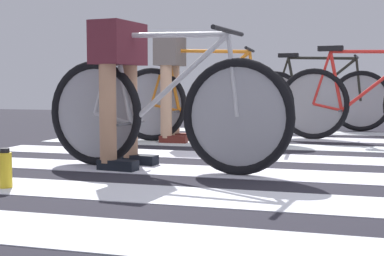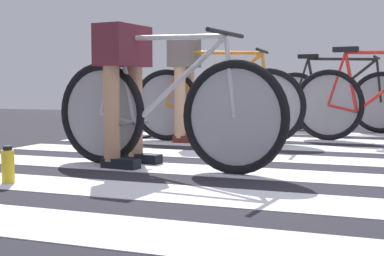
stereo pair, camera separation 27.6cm
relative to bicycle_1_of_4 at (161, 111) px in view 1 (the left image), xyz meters
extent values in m
cube|color=#222129|center=(0.87, 0.21, -0.40)|extent=(18.00, 14.00, 0.02)
cube|color=silver|center=(1.00, -1.50, -0.38)|extent=(5.20, 0.44, 0.00)
cube|color=silver|center=(0.85, -0.76, -0.38)|extent=(5.20, 0.44, 0.00)
cube|color=silver|center=(0.95, 0.02, -0.38)|extent=(5.20, 0.44, 0.00)
cube|color=silver|center=(0.91, 0.78, -0.38)|extent=(5.20, 0.44, 0.00)
cube|color=silver|center=(0.91, 1.54, -0.38)|extent=(5.20, 0.44, 0.00)
cube|color=silver|center=(0.87, 2.28, -0.38)|extent=(5.20, 0.44, 0.00)
cube|color=silver|center=(0.75, 3.04, -0.38)|extent=(5.20, 0.44, 0.00)
torus|color=black|center=(-0.50, 0.06, -0.03)|extent=(0.72, 0.15, 0.72)
torus|color=black|center=(0.51, -0.07, -0.03)|extent=(0.72, 0.15, 0.72)
cylinder|color=gray|center=(-0.50, 0.06, -0.03)|extent=(0.60, 0.08, 0.61)
cylinder|color=gray|center=(0.51, -0.07, -0.03)|extent=(0.60, 0.08, 0.61)
cylinder|color=#B1B1B7|center=(0.05, -0.01, 0.48)|extent=(0.80, 0.14, 0.05)
cylinder|color=#B1B1B7|center=(0.11, -0.01, 0.19)|extent=(0.70, 0.12, 0.59)
cylinder|color=#B1B1B7|center=(-0.28, 0.04, 0.20)|extent=(0.16, 0.05, 0.59)
cylinder|color=#B1B1B7|center=(-0.36, 0.05, -0.06)|extent=(0.29, 0.06, 0.09)
cylinder|color=#B1B1B7|center=(-0.42, 0.05, 0.23)|extent=(0.19, 0.05, 0.53)
cylinder|color=#B1B1B7|center=(0.48, -0.06, 0.22)|extent=(0.09, 0.04, 0.50)
cube|color=black|center=(-0.34, 0.04, 0.52)|extent=(0.25, 0.12, 0.05)
cylinder|color=black|center=(0.45, -0.06, 0.49)|extent=(0.09, 0.52, 0.03)
cylinder|color=#4C4C51|center=(-0.22, 0.03, -0.09)|extent=(0.06, 0.34, 0.02)
cylinder|color=#A87A5B|center=(-0.30, 0.18, 0.10)|extent=(0.11, 0.11, 0.87)
cylinder|color=#A87A5B|center=(-0.33, -0.10, 0.10)|extent=(0.11, 0.11, 0.87)
cube|color=#531E29|center=(-0.31, 0.04, 0.44)|extent=(0.27, 0.43, 0.28)
cube|color=black|center=(-0.23, 0.17, -0.35)|extent=(0.27, 0.13, 0.07)
cube|color=black|center=(-0.26, -0.11, -0.35)|extent=(0.27, 0.13, 0.07)
torus|color=black|center=(-0.69, 1.69, -0.03)|extent=(0.72, 0.09, 0.72)
torus|color=black|center=(0.33, 1.74, -0.03)|extent=(0.72, 0.09, 0.72)
cylinder|color=gray|center=(-0.69, 1.69, -0.03)|extent=(0.61, 0.03, 0.61)
cylinder|color=gray|center=(0.33, 1.74, -0.03)|extent=(0.61, 0.03, 0.61)
cylinder|color=orange|center=(-0.13, 1.72, 0.48)|extent=(0.80, 0.07, 0.05)
cylinder|color=orange|center=(-0.07, 1.72, 0.19)|extent=(0.70, 0.06, 0.59)
cylinder|color=orange|center=(-0.47, 1.70, 0.20)|extent=(0.15, 0.04, 0.59)
cylinder|color=orange|center=(-0.55, 1.70, -0.06)|extent=(0.29, 0.04, 0.09)
cylinder|color=orange|center=(-0.61, 1.70, 0.23)|extent=(0.19, 0.03, 0.53)
cylinder|color=orange|center=(0.30, 1.73, 0.22)|extent=(0.09, 0.03, 0.50)
cube|color=black|center=(-0.53, 1.70, 0.52)|extent=(0.24, 0.10, 0.05)
cylinder|color=black|center=(0.27, 1.73, 0.49)|extent=(0.05, 0.52, 0.03)
cylinder|color=#4C4C51|center=(-0.41, 1.71, -0.09)|extent=(0.03, 0.34, 0.02)
cylinder|color=tan|center=(-0.51, 1.84, 0.13)|extent=(0.11, 0.11, 0.92)
cylinder|color=tan|center=(-0.49, 1.56, 0.13)|extent=(0.11, 0.11, 0.92)
cube|color=#685E5A|center=(-0.50, 1.70, 0.49)|extent=(0.24, 0.42, 0.28)
cube|color=#581D17|center=(-0.44, 1.84, -0.35)|extent=(0.26, 0.11, 0.07)
cube|color=#581D17|center=(-0.42, 1.56, -0.35)|extent=(0.26, 0.11, 0.07)
torus|color=black|center=(0.82, 2.29, -0.03)|extent=(0.72, 0.15, 0.72)
cylinder|color=gray|center=(0.82, 2.29, -0.03)|extent=(0.60, 0.09, 0.61)
cylinder|color=red|center=(1.38, 2.22, 0.48)|extent=(0.80, 0.14, 0.05)
cylinder|color=red|center=(1.44, 2.21, 0.19)|extent=(0.70, 0.13, 0.59)
cylinder|color=red|center=(1.04, 2.26, 0.20)|extent=(0.16, 0.05, 0.59)
cylinder|color=red|center=(0.96, 2.27, -0.06)|extent=(0.29, 0.06, 0.09)
cylinder|color=red|center=(0.90, 2.28, 0.23)|extent=(0.19, 0.05, 0.53)
cube|color=black|center=(0.98, 2.27, 0.52)|extent=(0.25, 0.12, 0.05)
cylinder|color=#4C4C51|center=(1.10, 2.25, -0.09)|extent=(0.06, 0.34, 0.02)
torus|color=black|center=(0.29, 3.46, -0.03)|extent=(0.72, 0.11, 0.72)
torus|color=black|center=(1.30, 3.39, -0.03)|extent=(0.72, 0.11, 0.72)
cylinder|color=gray|center=(0.29, 3.46, -0.03)|extent=(0.61, 0.05, 0.61)
cylinder|color=gray|center=(1.30, 3.39, -0.03)|extent=(0.61, 0.05, 0.61)
cylinder|color=black|center=(0.85, 3.42, 0.48)|extent=(0.80, 0.10, 0.05)
cylinder|color=black|center=(0.91, 3.42, 0.19)|extent=(0.70, 0.09, 0.59)
cylinder|color=black|center=(0.51, 3.45, 0.20)|extent=(0.16, 0.05, 0.59)
cylinder|color=black|center=(0.43, 3.45, -0.06)|extent=(0.29, 0.05, 0.09)
cylinder|color=black|center=(0.37, 3.46, 0.23)|extent=(0.19, 0.04, 0.53)
cylinder|color=black|center=(1.27, 3.39, 0.22)|extent=(0.09, 0.04, 0.50)
cube|color=black|center=(0.45, 3.45, 0.52)|extent=(0.25, 0.11, 0.05)
cylinder|color=black|center=(1.24, 3.39, 0.49)|extent=(0.07, 0.52, 0.03)
cylinder|color=#4C4C51|center=(0.57, 3.44, -0.09)|extent=(0.05, 0.34, 0.02)
cylinder|color=gold|center=(-0.60, -0.82, -0.29)|extent=(0.07, 0.07, 0.19)
cylinder|color=black|center=(-0.60, -0.82, -0.18)|extent=(0.05, 0.05, 0.02)
cube|color=black|center=(-1.23, 1.76, -0.37)|extent=(0.47, 0.47, 0.02)
cone|color=#EA5B14|center=(-1.23, 1.76, -0.11)|extent=(0.41, 0.41, 0.54)
cylinder|color=white|center=(-1.23, 1.76, -0.09)|extent=(0.23, 0.23, 0.05)
camera|label=1|loc=(1.15, -3.32, 0.17)|focal=50.98mm
camera|label=2|loc=(1.43, -3.32, 0.17)|focal=50.98mm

